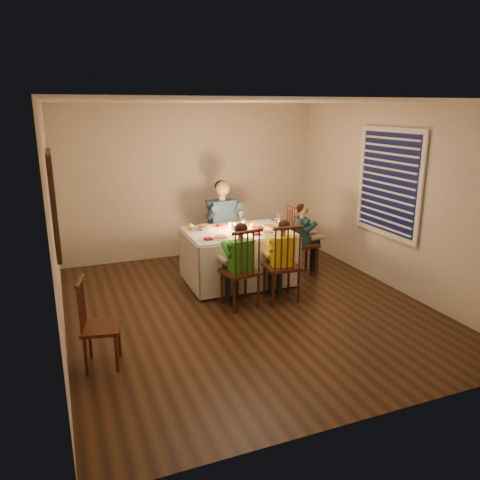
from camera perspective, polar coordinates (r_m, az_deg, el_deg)
name	(u,v)px	position (r m, az deg, el deg)	size (l,w,h in m)	color
ground	(247,307)	(6.22, 0.81, -8.15)	(5.00, 5.00, 0.00)	black
wall_left	(53,227)	(5.39, -21.82, 1.49)	(0.02, 5.00, 2.60)	beige
wall_right	(394,198)	(6.98, 18.26, 4.90)	(0.02, 5.00, 2.60)	beige
wall_back	(191,182)	(8.14, -5.94, 7.09)	(4.50, 0.02, 2.60)	beige
ceiling	(247,101)	(5.68, 0.92, 16.55)	(5.00, 5.00, 0.00)	white
dining_table	(238,246)	(6.89, -0.24, -0.70)	(1.54, 1.12, 0.76)	silver
chair_adult	(223,265)	(7.82, -2.05, -3.03)	(0.44, 0.42, 1.08)	black
chair_near_left	(240,306)	(6.25, 0.00, -8.02)	(0.44, 0.42, 1.08)	black
chair_near_right	(281,300)	(6.47, 4.99, -7.24)	(0.44, 0.42, 1.08)	black
chair_end	(301,273)	(7.51, 7.45, -3.96)	(0.44, 0.42, 1.08)	black
chair_extra	(105,364)	(5.14, -16.18, -14.37)	(0.39, 0.37, 0.94)	black
adult	(223,265)	(7.82, -2.05, -3.03)	(0.55, 0.50, 1.41)	#32517E
child_green	(240,306)	(6.25, 0.00, -8.02)	(0.39, 0.36, 1.14)	green
child_yellow	(281,300)	(6.47, 4.99, -7.24)	(0.39, 0.35, 1.13)	yellow
child_teal	(301,273)	(7.51, 7.45, -3.96)	(0.38, 0.35, 1.12)	#1A3942
setting_adult	(232,225)	(7.15, -1.04, 1.88)	(0.26, 0.26, 0.02)	white
setting_green	(221,238)	(6.43, -2.36, 0.26)	(0.26, 0.26, 0.02)	white
setting_yellow	(267,233)	(6.70, 3.36, 0.89)	(0.26, 0.26, 0.02)	white
setting_teal	(270,227)	(7.03, 3.66, 1.60)	(0.26, 0.26, 0.02)	white
candle_left	(234,228)	(6.80, -0.72, 1.49)	(0.06, 0.06, 0.10)	white
candle_right	(243,227)	(6.85, 0.39, 1.60)	(0.06, 0.06, 0.10)	white
squash	(191,227)	(6.93, -6.02, 1.64)	(0.09, 0.09, 0.09)	#FEE342
orange_fruit	(252,226)	(6.96, 1.51, 1.74)	(0.08, 0.08, 0.08)	orange
serving_bowl	(205,228)	(6.91, -4.29, 1.49)	(0.22, 0.22, 0.06)	white
wall_mirror	(54,203)	(5.64, -21.73, 4.19)	(0.06, 0.95, 1.15)	black
window_blinds	(388,183)	(6.99, 17.60, 6.65)	(0.07, 1.34, 1.54)	black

